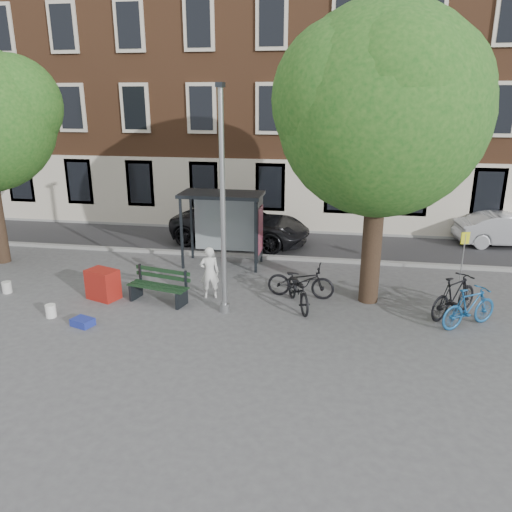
{
  "coord_description": "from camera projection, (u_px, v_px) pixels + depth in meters",
  "views": [
    {
      "loc": [
        3.02,
        -12.55,
        5.77
      ],
      "look_at": [
        0.73,
        0.91,
        1.4
      ],
      "focal_mm": 35.0,
      "sensor_mm": 36.0,
      "label": 1
    }
  ],
  "objects": [
    {
      "name": "bike_a",
      "position": [
        301.0,
        281.0,
        14.9
      ],
      "size": [
        2.05,
        0.85,
        1.05
      ],
      "primitive_type": "imported",
      "rotation": [
        0.0,
        0.0,
        1.49
      ],
      "color": "black",
      "rests_on": "ground"
    },
    {
      "name": "notice_sign",
      "position": [
        464.0,
        248.0,
        15.83
      ],
      "size": [
        0.28,
        0.13,
        1.71
      ],
      "rotation": [
        0.0,
        0.0,
        0.37
      ],
      "color": "#9EA0A3",
      "rests_on": "ground"
    },
    {
      "name": "curb_near",
      "position": [
        255.0,
        256.0,
        18.7
      ],
      "size": [
        40.0,
        0.25,
        0.12
      ],
      "primitive_type": "cube",
      "color": "gray",
      "rests_on": "ground"
    },
    {
      "name": "bucket_a",
      "position": [
        51.0,
        311.0,
        13.64
      ],
      "size": [
        0.33,
        0.33,
        0.36
      ],
      "primitive_type": "cylinder",
      "rotation": [
        0.0,
        0.0,
        -0.2
      ],
      "color": "white",
      "rests_on": "ground"
    },
    {
      "name": "red_stand",
      "position": [
        103.0,
        284.0,
        14.82
      ],
      "size": [
        1.05,
        0.87,
        0.9
      ],
      "primitive_type": "cube",
      "rotation": [
        0.0,
        0.0,
        -0.35
      ],
      "color": "maroon",
      "rests_on": "ground"
    },
    {
      "name": "curb_far",
      "position": [
        270.0,
        230.0,
        22.46
      ],
      "size": [
        40.0,
        0.25,
        0.12
      ],
      "primitive_type": "cube",
      "color": "gray",
      "rests_on": "ground"
    },
    {
      "name": "car_silver",
      "position": [
        508.0,
        230.0,
        20.05
      ],
      "size": [
        4.19,
        1.82,
        1.34
      ],
      "primitive_type": "imported",
      "rotation": [
        0.0,
        0.0,
        1.67
      ],
      "color": "#A6A7AD",
      "rests_on": "ground"
    },
    {
      "name": "bench",
      "position": [
        159.0,
        288.0,
        14.6
      ],
      "size": [
        1.92,
        0.99,
        0.95
      ],
      "rotation": [
        0.0,
        0.0,
        -0.23
      ],
      "color": "#1E2328",
      "rests_on": "ground"
    },
    {
      "name": "lamppost",
      "position": [
        223.0,
        215.0,
        13.18
      ],
      "size": [
        0.28,
        0.35,
        6.11
      ],
      "color": "#9EA0A3",
      "rests_on": "ground"
    },
    {
      "name": "bike_b",
      "position": [
        469.0,
        307.0,
        12.96
      ],
      "size": [
        1.79,
        1.45,
        1.09
      ],
      "primitive_type": "imported",
      "rotation": [
        0.0,
        0.0,
        2.17
      ],
      "color": "#19538D",
      "rests_on": "ground"
    },
    {
      "name": "bus_shelter",
      "position": [
        234.0,
        212.0,
        17.39
      ],
      "size": [
        2.85,
        1.45,
        2.62
      ],
      "color": "#1E2328",
      "rests_on": "ground"
    },
    {
      "name": "car_dark",
      "position": [
        241.0,
        225.0,
        20.38
      ],
      "size": [
        5.91,
        3.31,
        1.56
      ],
      "primitive_type": "imported",
      "rotation": [
        0.0,
        0.0,
        1.44
      ],
      "color": "black",
      "rests_on": "ground"
    },
    {
      "name": "blue_crate",
      "position": [
        83.0,
        322.0,
        13.15
      ],
      "size": [
        0.65,
        0.56,
        0.2
      ],
      "primitive_type": "cube",
      "rotation": [
        0.0,
        0.0,
        -0.33
      ],
      "color": "navy",
      "rests_on": "ground"
    },
    {
      "name": "bucket_b",
      "position": [
        96.0,
        277.0,
        16.2
      ],
      "size": [
        0.29,
        0.29,
        0.36
      ],
      "primitive_type": "cylinder",
      "rotation": [
        0.0,
        0.0,
        0.02
      ],
      "color": "white",
      "rests_on": "ground"
    },
    {
      "name": "bike_c",
      "position": [
        299.0,
        290.0,
        14.2
      ],
      "size": [
        1.36,
        2.11,
        1.05
      ],
      "primitive_type": "imported",
      "rotation": [
        0.0,
        0.0,
        0.36
      ],
      "color": "black",
      "rests_on": "ground"
    },
    {
      "name": "road",
      "position": [
        263.0,
        243.0,
        20.6
      ],
      "size": [
        40.0,
        4.0,
        0.01
      ],
      "primitive_type": "cube",
      "color": "#28282B",
      "rests_on": "ground"
    },
    {
      "name": "ground",
      "position": [
        225.0,
        312.0,
        14.02
      ],
      "size": [
        90.0,
        90.0,
        0.0
      ],
      "primitive_type": "plane",
      "color": "#4C4C4F",
      "rests_on": "ground"
    },
    {
      "name": "building_row",
      "position": [
        283.0,
        70.0,
        24.1
      ],
      "size": [
        30.0,
        8.0,
        14.0
      ],
      "primitive_type": "cube",
      "color": "brown",
      "rests_on": "ground"
    },
    {
      "name": "tree_right",
      "position": [
        383.0,
        103.0,
        12.97
      ],
      "size": [
        5.76,
        5.6,
        8.2
      ],
      "color": "black",
      "rests_on": "ground"
    },
    {
      "name": "bucket_c",
      "position": [
        7.0,
        287.0,
        15.33
      ],
      "size": [
        0.33,
        0.33,
        0.36
      ],
      "primitive_type": "cylinder",
      "rotation": [
        0.0,
        0.0,
        -0.19
      ],
      "color": "silver",
      "rests_on": "ground"
    },
    {
      "name": "bike_d",
      "position": [
        454.0,
        296.0,
        13.58
      ],
      "size": [
        1.78,
        1.8,
        1.19
      ],
      "primitive_type": "imported",
      "rotation": [
        0.0,
        0.0,
        2.37
      ],
      "color": "black",
      "rests_on": "ground"
    },
    {
      "name": "painter",
      "position": [
        210.0,
        273.0,
        14.79
      ],
      "size": [
        0.67,
        0.54,
        1.59
      ],
      "primitive_type": "imported",
      "rotation": [
        0.0,
        0.0,
        3.45
      ],
      "color": "silver",
      "rests_on": "ground"
    }
  ]
}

